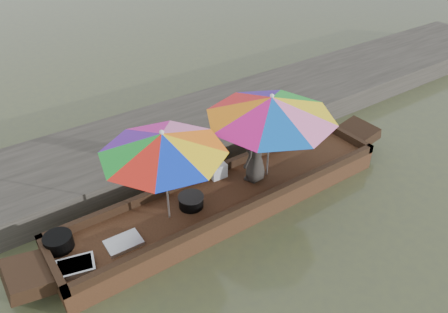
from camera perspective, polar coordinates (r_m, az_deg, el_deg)
water at (r=7.49m, az=0.44°, el=-6.72°), size 80.00×80.00×0.00m
dock at (r=8.89m, az=-7.79°, el=2.15°), size 22.00×2.20×0.50m
boat_hull at (r=7.38m, az=0.45°, el=-5.68°), size 5.87×1.20×0.35m
cooking_pot at (r=6.67m, az=-20.81°, el=-10.40°), size 0.41×0.41×0.21m
tray_crayfish at (r=6.34m, az=-18.83°, el=-13.48°), size 0.57×0.46×0.09m
tray_scallop at (r=6.51m, az=-12.98°, el=-10.94°), size 0.51×0.36×0.06m
charcoal_grill at (r=6.95m, az=-4.33°, el=-5.91°), size 0.39×0.39×0.18m
supply_bag at (r=7.54m, az=-0.84°, el=-1.80°), size 0.29×0.24×0.26m
vendor at (r=7.28m, az=4.14°, el=0.56°), size 0.63×0.53×1.08m
umbrella_bow at (r=6.36m, az=-7.62°, el=-2.64°), size 2.13×2.13×1.55m
umbrella_stern at (r=7.27m, az=5.93°, el=2.59°), size 2.34×2.34×1.55m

